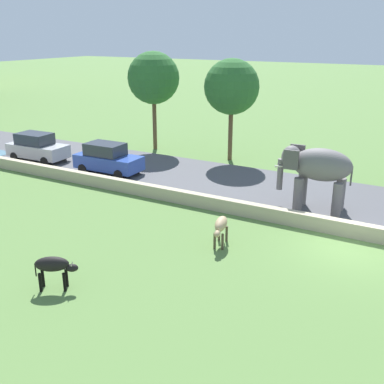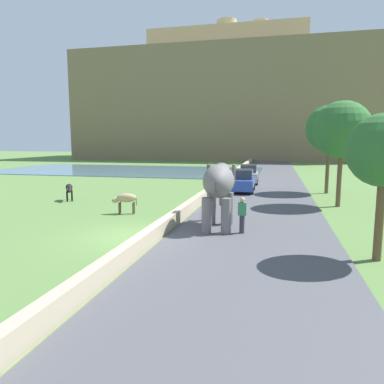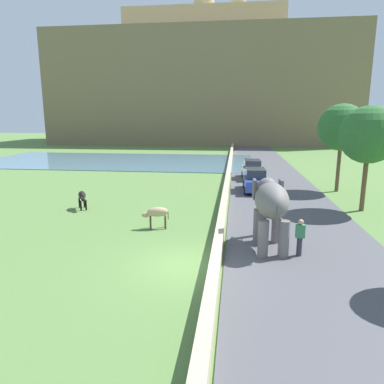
# 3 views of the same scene
# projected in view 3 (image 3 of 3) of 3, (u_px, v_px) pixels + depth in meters

# --- Properties ---
(ground_plane) EXTENTS (220.00, 220.00, 0.00)m
(ground_plane) POSITION_uv_depth(u_px,v_px,m) (186.00, 265.00, 13.79)
(ground_plane) COLOR #567A3D
(road_surface) EXTENTS (7.00, 120.00, 0.06)m
(road_surface) POSITION_uv_depth(u_px,v_px,m) (269.00, 179.00, 32.58)
(road_surface) COLOR #4C4C51
(road_surface) RESTS_ON ground
(barrier_wall) EXTENTS (0.40, 110.00, 0.64)m
(barrier_wall) POSITION_uv_depth(u_px,v_px,m) (228.00, 179.00, 31.04)
(barrier_wall) COLOR tan
(barrier_wall) RESTS_ON ground
(lake) EXTENTS (36.00, 18.00, 0.08)m
(lake) POSITION_uv_depth(u_px,v_px,m) (116.00, 161.00, 46.65)
(lake) COLOR slate
(lake) RESTS_ON ground
(hill_distant) EXTENTS (64.00, 28.00, 23.26)m
(hill_distant) POSITION_uv_depth(u_px,v_px,m) (203.00, 91.00, 81.27)
(hill_distant) COLOR #7F6B4C
(hill_distant) RESTS_ON ground
(fort_on_hill) EXTENTS (35.60, 8.00, 7.76)m
(fort_on_hill) POSITION_uv_depth(u_px,v_px,m) (204.00, 23.00, 78.19)
(fort_on_hill) COLOR tan
(fort_on_hill) RESTS_ON hill_distant
(elephant) EXTENTS (1.56, 3.50, 2.99)m
(elephant) POSITION_uv_depth(u_px,v_px,m) (271.00, 204.00, 15.16)
(elephant) COLOR slate
(elephant) RESTS_ON ground
(person_beside_elephant) EXTENTS (0.36, 0.22, 1.63)m
(person_beside_elephant) POSITION_uv_depth(u_px,v_px,m) (300.00, 237.00, 14.42)
(person_beside_elephant) COLOR #33333D
(person_beside_elephant) RESTS_ON ground
(car_blue) EXTENTS (1.86, 4.03, 1.80)m
(car_blue) POSITION_uv_depth(u_px,v_px,m) (255.00, 180.00, 27.23)
(car_blue) COLOR #2D4CA8
(car_blue) RESTS_ON ground
(car_silver) EXTENTS (1.91, 4.06, 1.80)m
(car_silver) POSITION_uv_depth(u_px,v_px,m) (252.00, 170.00, 32.83)
(car_silver) COLOR #B7B7BC
(car_silver) RESTS_ON ground
(cow_tan) EXTENTS (1.42, 0.68, 1.15)m
(cow_tan) POSITION_uv_depth(u_px,v_px,m) (157.00, 213.00, 18.15)
(cow_tan) COLOR tan
(cow_tan) RESTS_ON ground
(cow_black) EXTENTS (1.01, 1.36, 1.15)m
(cow_black) POSITION_uv_depth(u_px,v_px,m) (82.00, 196.00, 22.00)
(cow_black) COLOR black
(cow_black) RESTS_ON ground
(tree_mid) EXTENTS (3.46, 3.46, 6.43)m
(tree_mid) POSITION_uv_depth(u_px,v_px,m) (369.00, 135.00, 20.84)
(tree_mid) COLOR brown
(tree_mid) RESTS_ON ground
(tree_far) EXTENTS (3.54, 3.54, 6.74)m
(tree_far) POSITION_uv_depth(u_px,v_px,m) (342.00, 128.00, 26.48)
(tree_far) COLOR brown
(tree_far) RESTS_ON ground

